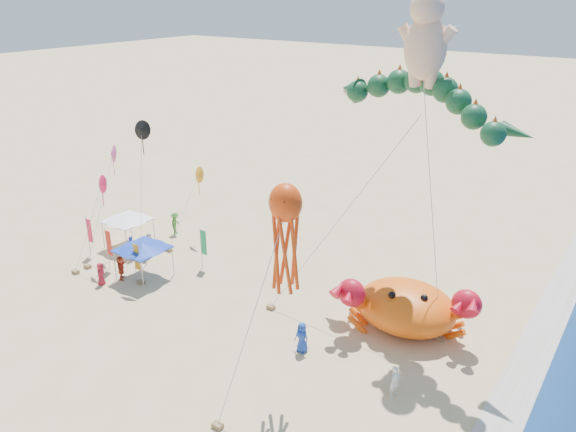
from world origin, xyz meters
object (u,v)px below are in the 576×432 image
object	(u,v)px
crab_inflatable	(406,306)
dragon_kite	(419,104)
octopus_kite	(285,231)
canopy_white	(127,218)
canopy_blue	(142,246)
cherub_kite	(426,36)

from	to	relation	value
crab_inflatable	dragon_kite	xyz separation A→B (m)	(-0.96, 1.78, 11.61)
octopus_kite	canopy_white	size ratio (longest dim) A/B	3.36
canopy_blue	canopy_white	size ratio (longest dim) A/B	1.02
canopy_white	dragon_kite	bearing A→B (deg)	8.69
crab_inflatable	dragon_kite	world-z (taller)	dragon_kite
crab_inflatable	canopy_white	world-z (taller)	crab_inflatable
crab_inflatable	canopy_white	xyz separation A→B (m)	(-22.72, -1.55, 0.87)
cherub_kite	canopy_white	world-z (taller)	cherub_kite
octopus_kite	canopy_blue	size ratio (longest dim) A/B	3.29
cherub_kite	canopy_blue	size ratio (longest dim) A/B	5.68
cherub_kite	octopus_kite	xyz separation A→B (m)	(-2.05, -9.83, -7.94)
cherub_kite	canopy_white	bearing A→B (deg)	-172.57
dragon_kite	canopy_white	size ratio (longest dim) A/B	4.40
crab_inflatable	octopus_kite	bearing A→B (deg)	-108.15
dragon_kite	cherub_kite	xyz separation A→B (m)	(0.22, -0.46, 3.59)
dragon_kite	octopus_kite	distance (m)	11.32
cherub_kite	canopy_blue	distance (m)	22.99
octopus_kite	canopy_white	distance (m)	22.06
cherub_kite	canopy_white	distance (m)	26.40
dragon_kite	cherub_kite	bearing A→B (deg)	-64.29
cherub_kite	octopus_kite	bearing A→B (deg)	-101.81
dragon_kite	crab_inflatable	bearing A→B (deg)	-61.69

